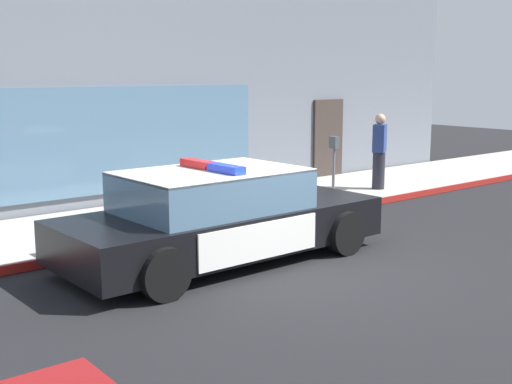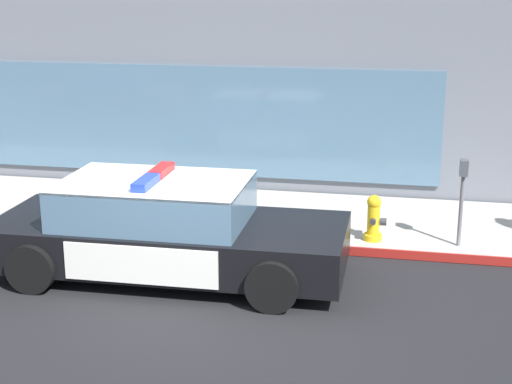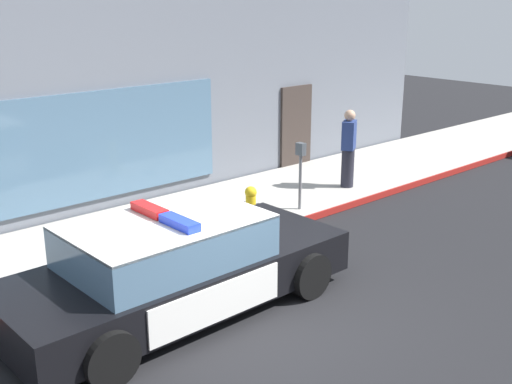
# 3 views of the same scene
# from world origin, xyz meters

# --- Properties ---
(ground) EXTENTS (48.00, 48.00, 0.00)m
(ground) POSITION_xyz_m (0.00, 0.00, 0.00)
(ground) COLOR black
(sidewalk) EXTENTS (48.00, 2.88, 0.15)m
(sidewalk) POSITION_xyz_m (0.00, 3.84, 0.07)
(sidewalk) COLOR #B2ADA3
(sidewalk) RESTS_ON ground
(curb_red_paint) EXTENTS (28.80, 0.04, 0.14)m
(curb_red_paint) POSITION_xyz_m (0.00, 2.39, 0.08)
(curb_red_paint) COLOR maroon
(curb_red_paint) RESTS_ON ground
(police_cruiser) EXTENTS (4.97, 2.19, 1.49)m
(police_cruiser) POSITION_xyz_m (-0.76, 1.10, 0.68)
(police_cruiser) COLOR black
(police_cruiser) RESTS_ON ground
(fire_hydrant) EXTENTS (0.34, 0.39, 0.73)m
(fire_hydrant) POSITION_xyz_m (2.07, 2.75, 0.50)
(fire_hydrant) COLOR gold
(fire_hydrant) RESTS_ON sidewalk
(pedestrian_on_sidewalk) EXTENTS (0.48, 0.43, 1.71)m
(pedestrian_on_sidewalk) POSITION_xyz_m (5.24, 3.16, 1.01)
(pedestrian_on_sidewalk) COLOR #23232D
(pedestrian_on_sidewalk) RESTS_ON sidewalk
(parking_meter) EXTENTS (0.12, 0.18, 1.34)m
(parking_meter) POSITION_xyz_m (3.35, 2.76, 1.08)
(parking_meter) COLOR slate
(parking_meter) RESTS_ON sidewalk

